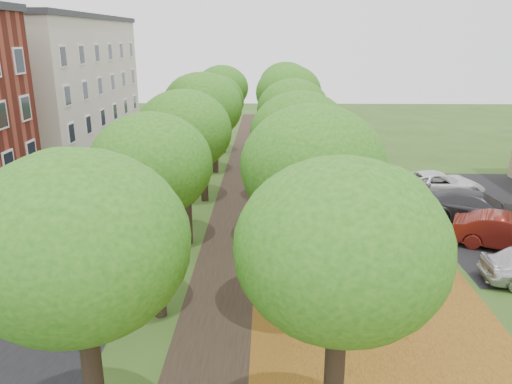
{
  "coord_description": "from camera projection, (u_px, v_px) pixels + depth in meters",
  "views": [
    {
      "loc": [
        1.25,
        -8.32,
        8.76
      ],
      "look_at": [
        0.79,
        11.64,
        2.5
      ],
      "focal_mm": 35.0,
      "sensor_mm": 36.0,
      "label": 1
    }
  ],
  "objects": [
    {
      "name": "street_asphalt",
      "position": [
        93.0,
        218.0,
        25.06
      ],
      "size": [
        8.0,
        70.0,
        0.01
      ],
      "primitive_type": "cube",
      "color": "black",
      "rests_on": "ground"
    },
    {
      "name": "footpath",
      "position": [
        242.0,
        219.0,
        24.89
      ],
      "size": [
        3.2,
        70.0,
        0.01
      ],
      "primitive_type": "cube",
      "color": "black",
      "rests_on": "ground"
    },
    {
      "name": "leaf_verge",
      "position": [
        342.0,
        220.0,
        24.78
      ],
      "size": [
        7.5,
        70.0,
        0.01
      ],
      "primitive_type": "cube",
      "color": "#99601C",
      "rests_on": "ground"
    },
    {
      "name": "parking_lot",
      "position": [
        505.0,
        215.0,
        25.55
      ],
      "size": [
        9.0,
        16.0,
        0.01
      ],
      "primitive_type": "cube",
      "color": "black",
      "rests_on": "ground"
    },
    {
      "name": "tree_row_west",
      "position": [
        194.0,
        121.0,
        23.47
      ],
      "size": [
        3.98,
        33.98,
        6.67
      ],
      "color": "black",
      "rests_on": "ground"
    },
    {
      "name": "tree_row_east",
      "position": [
        296.0,
        121.0,
        23.36
      ],
      "size": [
        3.98,
        33.98,
        6.67
      ],
      "color": "black",
      "rests_on": "ground"
    },
    {
      "name": "building_cream",
      "position": [
        45.0,
        81.0,
        40.88
      ],
      "size": [
        10.3,
        20.3,
        10.4
      ],
      "color": "beige",
      "rests_on": "ground"
    },
    {
      "name": "car_red",
      "position": [
        509.0,
        233.0,
        21.26
      ],
      "size": [
        4.77,
        3.24,
        1.49
      ],
      "primitive_type": "imported",
      "rotation": [
        0.0,
        0.0,
        1.16
      ],
      "color": "maroon",
      "rests_on": "ground"
    },
    {
      "name": "car_grey",
      "position": [
        476.0,
        207.0,
        24.37
      ],
      "size": [
        5.59,
        3.97,
        1.5
      ],
      "primitive_type": "imported",
      "rotation": [
        0.0,
        0.0,
        1.17
      ],
      "color": "#333338",
      "rests_on": "ground"
    },
    {
      "name": "car_white",
      "position": [
        438.0,
        184.0,
        28.36
      ],
      "size": [
        5.35,
        2.91,
        1.42
      ],
      "primitive_type": "imported",
      "rotation": [
        0.0,
        0.0,
        1.68
      ],
      "color": "white",
      "rests_on": "ground"
    }
  ]
}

